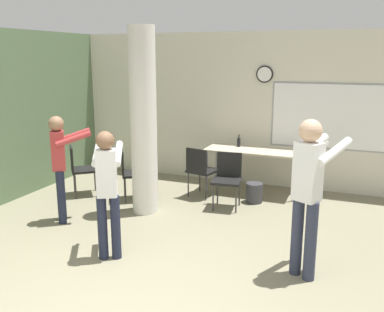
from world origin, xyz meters
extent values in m
cube|color=#5B7551|center=(-3.50, 2.50, 1.40)|extent=(0.12, 7.00, 2.80)
cube|color=beige|center=(0.00, 5.06, 1.40)|extent=(8.00, 0.12, 2.80)
cylinder|color=black|center=(0.22, 4.99, 2.05)|extent=(0.30, 0.03, 0.30)
cylinder|color=white|center=(0.22, 4.97, 2.05)|extent=(0.26, 0.01, 0.25)
cube|color=#99999E|center=(1.37, 5.00, 1.35)|extent=(1.97, 0.01, 1.16)
cube|color=white|center=(1.37, 4.99, 1.35)|extent=(1.91, 0.02, 1.10)
cylinder|color=silver|center=(-1.13, 2.91, 1.40)|extent=(0.40, 0.40, 2.80)
cube|color=beige|center=(0.18, 4.48, 0.76)|extent=(1.64, 0.66, 0.03)
cylinder|color=gray|center=(-0.58, 4.21, 0.37)|extent=(0.04, 0.04, 0.74)
cylinder|color=gray|center=(0.94, 4.21, 0.37)|extent=(0.04, 0.04, 0.74)
cylinder|color=gray|center=(-0.58, 4.75, 0.37)|extent=(0.04, 0.04, 0.74)
cylinder|color=gray|center=(0.94, 4.75, 0.37)|extent=(0.04, 0.04, 0.74)
cylinder|color=black|center=(-0.12, 4.62, 0.85)|extent=(0.06, 0.06, 0.16)
cylinder|color=black|center=(-0.12, 4.62, 0.96)|extent=(0.02, 0.02, 0.07)
cylinder|color=#38383D|center=(0.35, 3.94, 0.16)|extent=(0.27, 0.27, 0.33)
cube|color=black|center=(-2.49, 3.26, 0.45)|extent=(0.62, 0.62, 0.04)
cube|color=black|center=(-2.65, 3.12, 0.67)|extent=(0.28, 0.32, 0.40)
cylinder|color=#333333|center=(-2.24, 3.23, 0.21)|extent=(0.02, 0.02, 0.43)
cylinder|color=#333333|center=(-2.47, 3.51, 0.21)|extent=(0.02, 0.02, 0.43)
cylinder|color=#333333|center=(-2.51, 3.00, 0.21)|extent=(0.02, 0.02, 0.43)
cylinder|color=#333333|center=(-2.74, 3.28, 0.21)|extent=(0.02, 0.02, 0.43)
cube|color=black|center=(-0.56, 3.94, 0.45)|extent=(0.53, 0.53, 0.04)
cube|color=black|center=(-0.61, 3.74, 0.67)|extent=(0.39, 0.12, 0.40)
cylinder|color=#333333|center=(-0.35, 4.08, 0.21)|extent=(0.02, 0.02, 0.43)
cylinder|color=#333333|center=(-0.70, 4.16, 0.21)|extent=(0.02, 0.02, 0.43)
cylinder|color=#333333|center=(-0.43, 3.73, 0.21)|extent=(0.02, 0.02, 0.43)
cylinder|color=#333333|center=(-0.78, 3.81, 0.21)|extent=(0.02, 0.02, 0.43)
cube|color=black|center=(0.00, 3.50, 0.45)|extent=(0.49, 0.49, 0.04)
cube|color=black|center=(-0.02, 3.70, 0.67)|extent=(0.40, 0.08, 0.40)
cylinder|color=#333333|center=(-0.15, 3.30, 0.21)|extent=(0.02, 0.02, 0.43)
cylinder|color=#333333|center=(0.21, 3.34, 0.21)|extent=(0.02, 0.02, 0.43)
cylinder|color=#333333|center=(-0.20, 3.65, 0.21)|extent=(0.02, 0.02, 0.43)
cylinder|color=#333333|center=(0.16, 3.70, 0.21)|extent=(0.02, 0.02, 0.43)
cube|color=black|center=(-1.55, 3.35, 0.45)|extent=(0.61, 0.61, 0.04)
cube|color=black|center=(-1.72, 3.24, 0.67)|extent=(0.24, 0.35, 0.40)
cylinder|color=#333333|center=(-1.30, 3.30, 0.21)|extent=(0.02, 0.02, 0.43)
cylinder|color=#333333|center=(-1.50, 3.60, 0.21)|extent=(0.02, 0.02, 0.43)
cylinder|color=#333333|center=(-1.60, 3.10, 0.21)|extent=(0.02, 0.02, 0.43)
cylinder|color=#333333|center=(-1.80, 3.41, 0.21)|extent=(0.02, 0.02, 0.43)
cylinder|color=#2D3347|center=(1.49, 1.69, 0.44)|extent=(0.13, 0.13, 0.88)
cylinder|color=#2D3347|center=(1.34, 1.77, 0.44)|extent=(0.13, 0.13, 0.88)
cube|color=white|center=(1.41, 1.73, 1.20)|extent=(0.32, 0.30, 0.63)
sphere|color=#D8AD8C|center=(1.41, 1.73, 1.63)|extent=(0.24, 0.24, 0.24)
cylinder|color=white|center=(1.65, 1.88, 1.40)|extent=(0.34, 0.53, 0.25)
cylinder|color=white|center=(1.40, 2.02, 1.40)|extent=(0.34, 0.53, 0.25)
cube|color=white|center=(1.52, 2.24, 1.40)|extent=(0.09, 0.13, 0.04)
cylinder|color=#1E2338|center=(-2.02, 2.02, 0.39)|extent=(0.11, 0.11, 0.79)
cylinder|color=#1E2338|center=(-2.12, 2.15, 0.39)|extent=(0.11, 0.11, 0.79)
cube|color=#B23838|center=(-2.07, 2.09, 1.06)|extent=(0.28, 0.29, 0.56)
sphere|color=#997051|center=(-2.07, 2.09, 1.45)|extent=(0.21, 0.21, 0.21)
cylinder|color=#B23838|center=(-1.82, 2.12, 1.24)|extent=(0.44, 0.36, 0.22)
cylinder|color=#B23838|center=(-1.97, 2.32, 1.24)|extent=(0.44, 0.36, 0.22)
cylinder|color=#1E2338|center=(-0.71, 1.36, 0.39)|extent=(0.11, 0.11, 0.78)
cylinder|color=#1E2338|center=(-0.85, 1.29, 0.39)|extent=(0.11, 0.11, 0.78)
cube|color=white|center=(-0.78, 1.33, 1.06)|extent=(0.28, 0.26, 0.55)
sphere|color=brown|center=(-0.78, 1.33, 1.44)|extent=(0.21, 0.21, 0.21)
cylinder|color=white|center=(-0.77, 1.58, 1.24)|extent=(0.30, 0.47, 0.22)
cylinder|color=white|center=(-0.99, 1.47, 1.24)|extent=(0.30, 0.47, 0.22)
cube|color=white|center=(-1.10, 1.67, 1.24)|extent=(0.09, 0.13, 0.04)
camera|label=1|loc=(1.87, -2.71, 2.37)|focal=40.00mm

